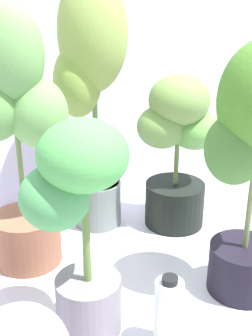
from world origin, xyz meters
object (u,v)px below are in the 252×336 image
Objects in this scene: potted_plant_back_center at (90,78)px; potted_plant_back_right at (178,145)px; potted_plant_front_left at (78,212)px; nutrient_bottle at (168,314)px; potted_plant_back_left at (18,133)px.

potted_plant_back_center reaches higher than potted_plant_back_right.
nutrient_bottle is at bearing -42.09° from potted_plant_front_left.
potted_plant_front_left is at bearing -116.94° from potted_plant_back_center.
nutrient_bottle is at bearing -124.99° from potted_plant_back_right.
potted_plant_back_right is 0.99× the size of potted_plant_front_left.
potted_plant_front_left reaches higher than potted_plant_back_right.
potted_plant_back_center is at bearing 24.07° from potted_plant_back_left.
nutrient_bottle is (-0.44, -0.63, -0.26)m from potted_plant_back_right.
potted_plant_back_right reaches higher than nutrient_bottle.
nutrient_bottle is at bearing -97.87° from potted_plant_back_center.
potted_plant_back_right is 0.70× the size of potted_plant_back_left.
potted_plant_back_center is at bearing 63.06° from potted_plant_front_left.
potted_plant_front_left is 0.41m from nutrient_bottle.
potted_plant_back_left reaches higher than potted_plant_front_left.
potted_plant_front_left is at bearing 137.91° from nutrient_bottle.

